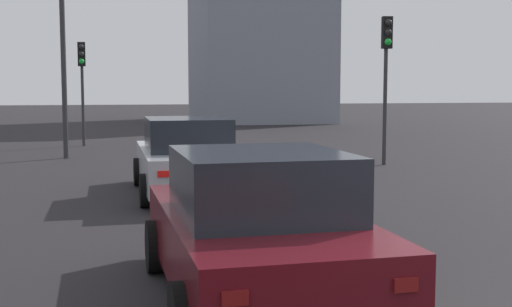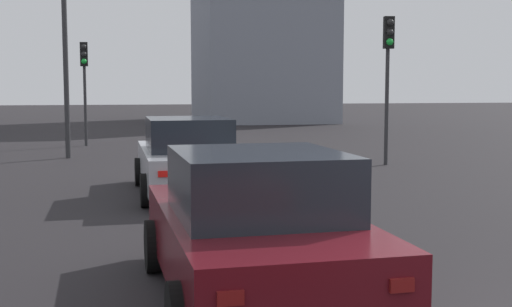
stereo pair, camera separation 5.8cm
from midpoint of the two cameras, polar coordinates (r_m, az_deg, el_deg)
The scene contains 5 objects.
car_silver_right_lead at distance 13.93m, azimuth -6.11°, elevation -0.37°, with size 4.58×2.13×1.61m.
car_maroon_right_second at distance 6.97m, azimuth -0.16°, elevation -6.55°, with size 4.29×2.20×1.60m.
traffic_light_near_left at distance 25.99m, azimuth -14.80°, elevation 6.84°, with size 0.32×0.28×3.92m.
traffic_light_near_right at distance 19.38m, azimuth 11.07°, elevation 7.98°, with size 0.32×0.30×4.23m.
building_facade_left at distance 44.63m, azimuth 0.04°, elevation 11.66°, with size 10.69×8.00×13.67m, color gray.
Camera 1 is at (-4.98, 3.19, 2.25)m, focal length 46.52 mm.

